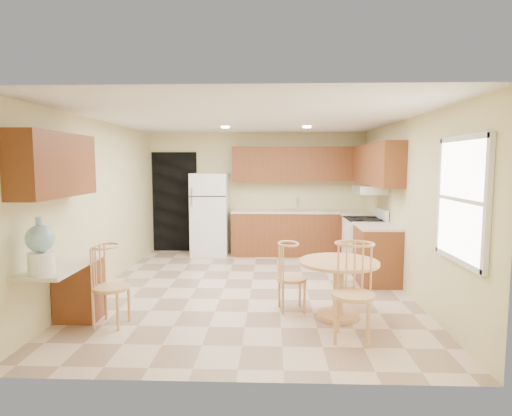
{
  "coord_description": "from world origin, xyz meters",
  "views": [
    {
      "loc": [
        0.29,
        -6.23,
        1.87
      ],
      "look_at": [
        0.06,
        0.3,
        1.18
      ],
      "focal_mm": 30.0,
      "sensor_mm": 36.0,
      "label": 1
    }
  ],
  "objects_px": {
    "dining_table": "(339,281)",
    "chair_desk": "(108,279)",
    "water_crock": "(41,248)",
    "chair_table_a": "(292,271)",
    "refrigerator": "(210,214)",
    "chair_table_b": "(355,285)",
    "stove": "(364,244)"
  },
  "relations": [
    {
      "from": "dining_table",
      "to": "chair_desk",
      "type": "distance_m",
      "value": 2.69
    },
    {
      "from": "water_crock",
      "to": "chair_table_a",
      "type": "bearing_deg",
      "value": 23.43
    },
    {
      "from": "refrigerator",
      "to": "dining_table",
      "type": "relative_size",
      "value": 1.74
    },
    {
      "from": "refrigerator",
      "to": "chair_table_b",
      "type": "bearing_deg",
      "value": -64.01
    },
    {
      "from": "dining_table",
      "to": "chair_table_b",
      "type": "xyz_separation_m",
      "value": [
        0.05,
        -0.75,
        0.16
      ]
    },
    {
      "from": "chair_desk",
      "to": "water_crock",
      "type": "relative_size",
      "value": 1.62
    },
    {
      "from": "chair_table_a",
      "to": "water_crock",
      "type": "bearing_deg",
      "value": -74.98
    },
    {
      "from": "refrigerator",
      "to": "stove",
      "type": "distance_m",
      "value": 3.14
    },
    {
      "from": "refrigerator",
      "to": "chair_table_b",
      "type": "xyz_separation_m",
      "value": [
        2.11,
        -4.33,
        -0.21
      ]
    },
    {
      "from": "water_crock",
      "to": "chair_table_b",
      "type": "bearing_deg",
      "value": 3.51
    },
    {
      "from": "refrigerator",
      "to": "chair_desk",
      "type": "xyz_separation_m",
      "value": [
        -0.6,
        -3.98,
        -0.27
      ]
    },
    {
      "from": "dining_table",
      "to": "refrigerator",
      "type": "bearing_deg",
      "value": 119.92
    },
    {
      "from": "refrigerator",
      "to": "chair_table_a",
      "type": "distance_m",
      "value": 3.74
    },
    {
      "from": "chair_desk",
      "to": "dining_table",
      "type": "bearing_deg",
      "value": 104.42
    },
    {
      "from": "chair_table_a",
      "to": "dining_table",
      "type": "bearing_deg",
      "value": 64.67
    },
    {
      "from": "chair_table_a",
      "to": "water_crock",
      "type": "relative_size",
      "value": 1.51
    },
    {
      "from": "dining_table",
      "to": "chair_table_a",
      "type": "bearing_deg",
      "value": 163.08
    },
    {
      "from": "stove",
      "to": "dining_table",
      "type": "bearing_deg",
      "value": -109.09
    },
    {
      "from": "dining_table",
      "to": "chair_table_a",
      "type": "relative_size",
      "value": 1.1
    },
    {
      "from": "refrigerator",
      "to": "chair_table_b",
      "type": "relative_size",
      "value": 1.62
    },
    {
      "from": "dining_table",
      "to": "water_crock",
      "type": "distance_m",
      "value": 3.3
    },
    {
      "from": "chair_table_a",
      "to": "chair_table_b",
      "type": "height_order",
      "value": "chair_table_b"
    },
    {
      "from": "dining_table",
      "to": "chair_desk",
      "type": "height_order",
      "value": "chair_desk"
    },
    {
      "from": "chair_table_a",
      "to": "chair_table_b",
      "type": "distance_m",
      "value": 1.1
    },
    {
      "from": "chair_table_b",
      "to": "chair_desk",
      "type": "xyz_separation_m",
      "value": [
        -2.71,
        0.35,
        -0.06
      ]
    },
    {
      "from": "dining_table",
      "to": "chair_desk",
      "type": "bearing_deg",
      "value": -171.41
    },
    {
      "from": "chair_table_a",
      "to": "refrigerator",
      "type": "bearing_deg",
      "value": -164.55
    },
    {
      "from": "chair_table_a",
      "to": "chair_table_b",
      "type": "xyz_separation_m",
      "value": [
        0.6,
        -0.92,
        0.1
      ]
    },
    {
      "from": "stove",
      "to": "chair_table_a",
      "type": "bearing_deg",
      "value": -121.94
    },
    {
      "from": "chair_table_a",
      "to": "chair_table_b",
      "type": "bearing_deg",
      "value": 24.82
    },
    {
      "from": "dining_table",
      "to": "chair_table_b",
      "type": "relative_size",
      "value": 0.93
    },
    {
      "from": "chair_table_a",
      "to": "chair_desk",
      "type": "xyz_separation_m",
      "value": [
        -2.11,
        -0.57,
        0.04
      ]
    }
  ]
}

